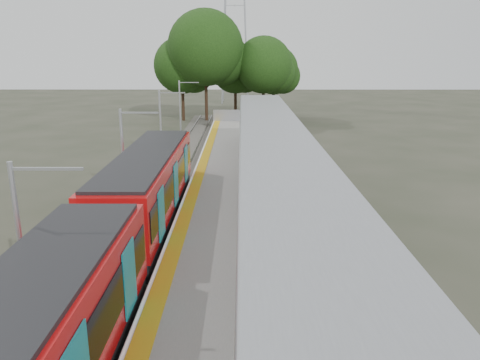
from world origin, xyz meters
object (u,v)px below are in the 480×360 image
object	(u,v)px
bench_mid	(288,182)
litter_bin	(277,218)
bench_far	(283,164)
info_pillar_far	(270,151)
train	(108,242)
bench_near	(296,261)

from	to	relation	value
bench_mid	litter_bin	distance (m)	5.31
bench_far	info_pillar_far	size ratio (longest dim) A/B	0.89
bench_mid	litter_bin	size ratio (longest dim) A/B	1.87
train	bench_mid	distance (m)	11.62
bench_mid	bench_far	size ratio (longest dim) A/B	0.91
bench_near	info_pillar_far	world-z (taller)	info_pillar_far
bench_near	bench_mid	xyz separation A→B (m)	(0.66, 9.46, 0.09)
bench_mid	train	bearing A→B (deg)	-139.99
train	bench_far	world-z (taller)	train
train	info_pillar_far	xyz separation A→B (m)	(6.41, 15.67, -0.18)
litter_bin	train	bearing A→B (deg)	-146.33
train	litter_bin	xyz separation A→B (m)	(6.03, 4.02, -0.62)
train	bench_mid	size ratio (longest dim) A/B	16.96
bench_far	info_pillar_far	xyz separation A→B (m)	(-0.68, 2.63, 0.25)
bench_near	bench_far	size ratio (longest dim) A/B	0.75
train	bench_far	size ratio (longest dim) A/B	15.46
info_pillar_far	litter_bin	distance (m)	11.67
train	bench_near	world-z (taller)	train
bench_near	train	bearing A→B (deg)	174.20
train	bench_far	xyz separation A→B (m)	(7.10, 13.04, -0.44)
bench_near	bench_far	world-z (taller)	bench_far
train	bench_mid	bearing A→B (deg)	52.72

